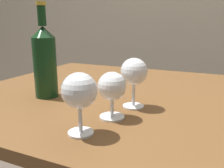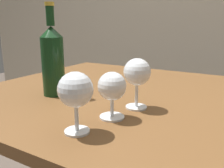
# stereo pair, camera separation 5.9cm
# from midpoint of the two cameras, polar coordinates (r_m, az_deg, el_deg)

# --- Properties ---
(dining_table) EXTENTS (1.20, 0.92, 0.73)m
(dining_table) POSITION_cam_midpoint_polar(r_m,az_deg,el_deg) (0.85, 10.60, -8.58)
(dining_table) COLOR brown
(dining_table) RESTS_ON ground_plane
(wine_glass_cabernet) EXTENTS (0.08, 0.08, 0.14)m
(wine_glass_cabernet) POSITION_cam_midpoint_polar(r_m,az_deg,el_deg) (0.51, -5.41, -1.65)
(wine_glass_cabernet) COLOR white
(wine_glass_cabernet) RESTS_ON dining_table
(wine_glass_white) EXTENTS (0.07, 0.07, 0.12)m
(wine_glass_white) POSITION_cam_midpoint_polar(r_m,az_deg,el_deg) (0.60, 2.85, -0.82)
(wine_glass_white) COLOR white
(wine_glass_white) RESTS_ON dining_table
(wine_glass_port) EXTENTS (0.08, 0.08, 0.14)m
(wine_glass_port) POSITION_cam_midpoint_polar(r_m,az_deg,el_deg) (0.67, 8.53, 2.43)
(wine_glass_port) COLOR white
(wine_glass_port) RESTS_ON dining_table
(wine_bottle) EXTENTS (0.07, 0.07, 0.30)m
(wine_bottle) POSITION_cam_midpoint_polar(r_m,az_deg,el_deg) (0.81, -11.89, 5.70)
(wine_bottle) COLOR #143819
(wine_bottle) RESTS_ON dining_table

